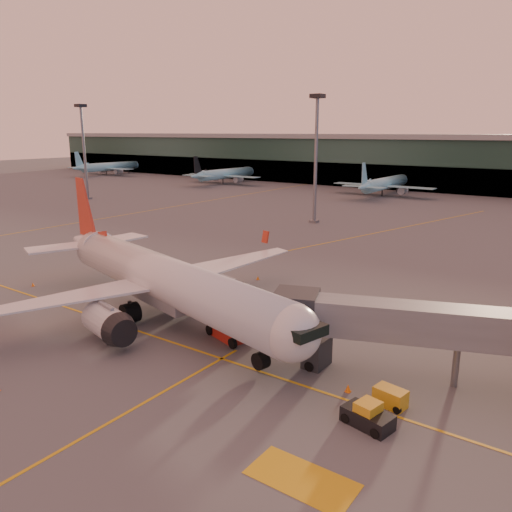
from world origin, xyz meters
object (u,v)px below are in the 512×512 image
Objects in this scene: catering_truck at (231,310)px; pushback_tug at (367,416)px; gpu_cart at (390,398)px; main_airplane at (160,279)px.

pushback_tug is at bearing -3.04° from catering_truck.
gpu_cart is (16.32, -2.97, -2.06)m from catering_truck.
catering_truck is 1.88× the size of pushback_tug.
catering_truck is at bearing 16.20° from main_airplane.
gpu_cart is 3.17m from pushback_tug.
pushback_tug is at bearing 0.83° from main_airplane.
main_airplane is 25.40m from gpu_cart.
catering_truck is 16.71m from gpu_cart.
main_airplane reaches higher than catering_truck.
main_airplane is at bearing -176.31° from gpu_cart.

